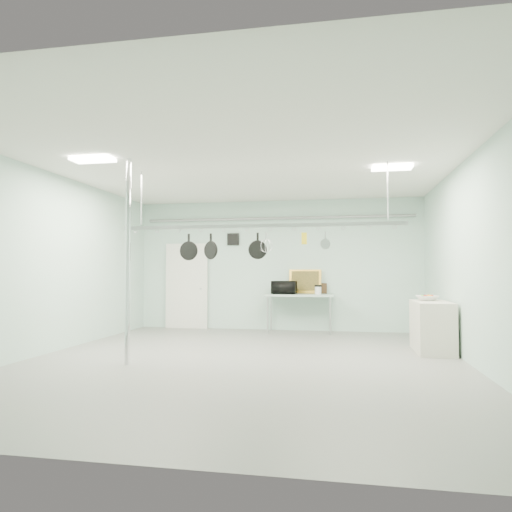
% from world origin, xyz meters
% --- Properties ---
extents(floor, '(8.00, 8.00, 0.00)m').
position_xyz_m(floor, '(0.00, 0.00, 0.00)').
color(floor, gray).
rests_on(floor, ground).
extents(ceiling, '(7.00, 8.00, 0.02)m').
position_xyz_m(ceiling, '(0.00, 0.00, 3.19)').
color(ceiling, silver).
rests_on(ceiling, back_wall).
extents(back_wall, '(7.00, 0.02, 3.20)m').
position_xyz_m(back_wall, '(0.00, 3.99, 1.60)').
color(back_wall, '#A9CBBA').
rests_on(back_wall, floor).
extents(right_wall, '(0.02, 8.00, 3.20)m').
position_xyz_m(right_wall, '(3.49, 0.00, 1.60)').
color(right_wall, '#A9CBBA').
rests_on(right_wall, floor).
extents(door, '(1.10, 0.10, 2.20)m').
position_xyz_m(door, '(-2.30, 3.94, 1.05)').
color(door, silver).
rests_on(door, floor).
extents(wall_vent, '(0.30, 0.04, 0.30)m').
position_xyz_m(wall_vent, '(-1.10, 3.97, 2.25)').
color(wall_vent, black).
rests_on(wall_vent, back_wall).
extents(conduit_pipe, '(6.60, 0.07, 0.07)m').
position_xyz_m(conduit_pipe, '(0.00, 3.90, 2.75)').
color(conduit_pipe, gray).
rests_on(conduit_pipe, back_wall).
extents(chrome_pole, '(0.08, 0.08, 3.20)m').
position_xyz_m(chrome_pole, '(-1.70, -0.60, 1.60)').
color(chrome_pole, silver).
rests_on(chrome_pole, floor).
extents(prep_table, '(1.60, 0.70, 0.91)m').
position_xyz_m(prep_table, '(0.60, 3.60, 0.83)').
color(prep_table, '#A0BCB0').
rests_on(prep_table, floor).
extents(side_cabinet, '(0.60, 1.20, 0.90)m').
position_xyz_m(side_cabinet, '(3.15, 1.40, 0.45)').
color(side_cabinet, beige).
rests_on(side_cabinet, floor).
extents(pot_rack, '(4.80, 0.06, 1.00)m').
position_xyz_m(pot_rack, '(0.20, 0.30, 2.23)').
color(pot_rack, '#B7B7BC').
rests_on(pot_rack, ceiling).
extents(light_panel_left, '(0.65, 0.30, 0.05)m').
position_xyz_m(light_panel_left, '(-2.20, -0.80, 3.16)').
color(light_panel_left, white).
rests_on(light_panel_left, ceiling).
extents(light_panel_right, '(0.65, 0.30, 0.05)m').
position_xyz_m(light_panel_right, '(2.40, 0.60, 3.16)').
color(light_panel_right, white).
rests_on(light_panel_right, ceiling).
extents(microwave, '(0.59, 0.44, 0.31)m').
position_xyz_m(microwave, '(0.24, 3.55, 1.06)').
color(microwave, black).
rests_on(microwave, prep_table).
extents(coffee_canister, '(0.16, 0.16, 0.18)m').
position_xyz_m(coffee_canister, '(1.04, 3.53, 0.99)').
color(coffee_canister, silver).
rests_on(coffee_canister, prep_table).
extents(painting_large, '(0.79, 0.20, 0.58)m').
position_xyz_m(painting_large, '(0.71, 3.90, 1.20)').
color(painting_large, gold).
rests_on(painting_large, prep_table).
extents(painting_small, '(0.30, 0.09, 0.25)m').
position_xyz_m(painting_small, '(1.09, 3.90, 1.03)').
color(painting_small, '#2F1F10').
rests_on(painting_small, prep_table).
extents(fruit_bowl, '(0.42, 0.42, 0.09)m').
position_xyz_m(fruit_bowl, '(3.11, 1.61, 0.95)').
color(fruit_bowl, silver).
rests_on(fruit_bowl, side_cabinet).
extents(skillet_left, '(0.33, 0.09, 0.44)m').
position_xyz_m(skillet_left, '(-1.02, 0.30, 1.86)').
color(skillet_left, black).
rests_on(skillet_left, pot_rack).
extents(skillet_mid, '(0.30, 0.21, 0.43)m').
position_xyz_m(skillet_mid, '(-0.63, 0.30, 1.87)').
color(skillet_mid, black).
rests_on(skillet_mid, pot_rack).
extents(skillet_right, '(0.31, 0.16, 0.43)m').
position_xyz_m(skillet_right, '(0.19, 0.30, 1.87)').
color(skillet_right, black).
rests_on(skillet_right, pot_rack).
extents(whisk, '(0.28, 0.28, 0.37)m').
position_xyz_m(whisk, '(0.33, 0.30, 1.90)').
color(whisk, silver).
rests_on(whisk, pot_rack).
extents(grater, '(0.09, 0.02, 0.21)m').
position_xyz_m(grater, '(0.96, 0.30, 1.98)').
color(grater, gold).
rests_on(grater, pot_rack).
extents(saucepan, '(0.19, 0.15, 0.28)m').
position_xyz_m(saucepan, '(1.31, 0.30, 1.94)').
color(saucepan, '#A7A6AB').
rests_on(saucepan, pot_rack).
extents(fruit_cluster, '(0.24, 0.24, 0.09)m').
position_xyz_m(fruit_cluster, '(3.11, 1.61, 0.99)').
color(fruit_cluster, maroon).
rests_on(fruit_cluster, fruit_bowl).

